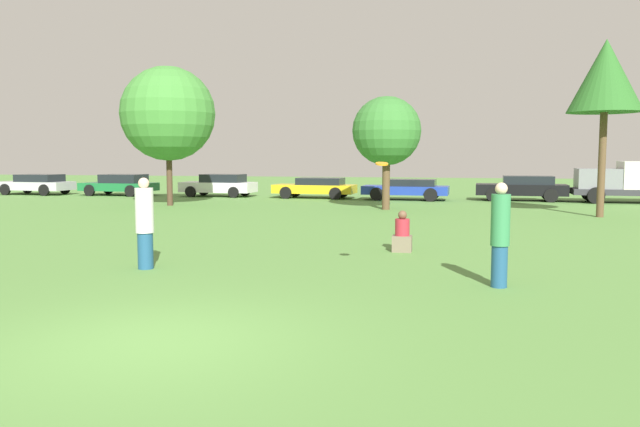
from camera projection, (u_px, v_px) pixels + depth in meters
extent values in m
plane|color=#54843D|center=(154.00, 342.00, 7.90)|extent=(120.00, 120.00, 0.00)
cylinder|color=navy|center=(145.00, 251.00, 12.97)|extent=(0.32, 0.32, 0.76)
cylinder|color=silver|center=(144.00, 210.00, 12.89)|extent=(0.38, 0.38, 0.93)
sphere|color=beige|center=(144.00, 183.00, 12.84)|extent=(0.22, 0.22, 0.22)
cylinder|color=navy|center=(499.00, 266.00, 11.15)|extent=(0.29, 0.29, 0.75)
cylinder|color=#337F4C|center=(501.00, 220.00, 11.08)|extent=(0.34, 0.34, 0.92)
sphere|color=beige|center=(501.00, 189.00, 11.02)|extent=(0.22, 0.22, 0.22)
cylinder|color=orange|center=(382.00, 164.00, 11.79)|extent=(0.25, 0.24, 0.09)
cube|color=#726651|center=(402.00, 244.00, 15.29)|extent=(0.47, 0.39, 0.40)
cylinder|color=#A52633|center=(402.00, 227.00, 15.25)|extent=(0.35, 0.35, 0.41)
sphere|color=brown|center=(402.00, 215.00, 15.22)|extent=(0.22, 0.22, 0.22)
cylinder|color=#473323|center=(169.00, 173.00, 29.26)|extent=(0.27, 0.27, 3.09)
sphere|color=#3D7F33|center=(168.00, 114.00, 29.00)|extent=(4.38, 4.38, 4.38)
cylinder|color=brown|center=(386.00, 180.00, 27.08)|extent=(0.33, 0.33, 2.59)
sphere|color=#33702D|center=(387.00, 131.00, 26.88)|extent=(2.98, 2.98, 2.98)
cylinder|color=brown|center=(602.00, 165.00, 23.71)|extent=(0.27, 0.27, 3.97)
cone|color=#286023|center=(606.00, 76.00, 23.39)|extent=(2.73, 2.73, 2.73)
cube|color=#B2B2B7|center=(35.00, 186.00, 37.57)|extent=(4.46, 2.09, 0.50)
cube|color=black|center=(40.00, 178.00, 37.44)|extent=(2.49, 1.76, 0.44)
cylinder|color=black|center=(5.00, 189.00, 37.04)|extent=(0.68, 0.20, 0.67)
cylinder|color=black|center=(27.00, 188.00, 38.83)|extent=(0.68, 0.20, 0.67)
cylinder|color=black|center=(44.00, 190.00, 36.35)|extent=(0.68, 0.20, 0.67)
cylinder|color=black|center=(65.00, 188.00, 38.14)|extent=(0.68, 0.20, 0.67)
cube|color=#196633|center=(119.00, 187.00, 36.78)|extent=(4.41, 2.10, 0.47)
cube|color=black|center=(123.00, 179.00, 36.65)|extent=(2.46, 1.78, 0.50)
cylinder|color=black|center=(89.00, 190.00, 36.23)|extent=(0.67, 0.19, 0.66)
cylinder|color=black|center=(108.00, 189.00, 38.04)|extent=(0.67, 0.19, 0.66)
cylinder|color=black|center=(130.00, 191.00, 35.55)|extent=(0.67, 0.19, 0.66)
cylinder|color=black|center=(148.00, 189.00, 37.37)|extent=(0.67, 0.19, 0.66)
cube|color=silver|center=(218.00, 187.00, 35.82)|extent=(4.31, 1.91, 0.57)
cube|color=black|center=(223.00, 178.00, 35.69)|extent=(2.40, 1.61, 0.46)
cylinder|color=black|center=(191.00, 192.00, 35.36)|extent=(0.63, 0.25, 0.62)
cylinder|color=black|center=(204.00, 190.00, 36.99)|extent=(0.63, 0.25, 0.62)
cylinder|color=black|center=(234.00, 192.00, 34.69)|extent=(0.63, 0.25, 0.62)
cylinder|color=black|center=(245.00, 191.00, 36.33)|extent=(0.63, 0.25, 0.62)
cube|color=gold|center=(315.00, 189.00, 34.44)|extent=(4.57, 1.97, 0.47)
cube|color=black|center=(320.00, 181.00, 34.31)|extent=(2.54, 1.66, 0.38)
cylinder|color=black|center=(286.00, 193.00, 33.97)|extent=(0.67, 0.25, 0.66)
cylinder|color=black|center=(295.00, 191.00, 35.65)|extent=(0.67, 0.25, 0.66)
cylinder|color=black|center=(335.00, 193.00, 33.26)|extent=(0.67, 0.25, 0.66)
cylinder|color=black|center=(343.00, 192.00, 34.94)|extent=(0.67, 0.25, 0.66)
cube|color=#1E389E|center=(405.00, 190.00, 32.98)|extent=(4.57, 1.93, 0.45)
cube|color=black|center=(412.00, 183.00, 32.86)|extent=(2.54, 1.62, 0.35)
cylinder|color=black|center=(377.00, 194.00, 32.53)|extent=(0.70, 0.23, 0.69)
cylinder|color=black|center=(382.00, 192.00, 34.17)|extent=(0.70, 0.23, 0.69)
cylinder|color=black|center=(431.00, 195.00, 31.83)|extent=(0.70, 0.23, 0.69)
cylinder|color=black|center=(433.00, 193.00, 33.47)|extent=(0.70, 0.23, 0.69)
cube|color=black|center=(521.00, 190.00, 32.46)|extent=(4.63, 1.97, 0.56)
cube|color=black|center=(528.00, 180.00, 32.33)|extent=(2.57, 1.66, 0.43)
cylinder|color=black|center=(493.00, 195.00, 32.00)|extent=(0.71, 0.21, 0.70)
cylinder|color=black|center=(493.00, 193.00, 33.67)|extent=(0.71, 0.21, 0.70)
cylinder|color=black|center=(551.00, 195.00, 31.28)|extent=(0.71, 0.21, 0.70)
cylinder|color=black|center=(548.00, 193.00, 32.96)|extent=(0.71, 0.21, 0.70)
cube|color=slate|center=(599.00, 179.00, 31.24)|extent=(2.26, 2.02, 0.99)
cylinder|color=black|center=(596.00, 196.00, 30.41)|extent=(0.82, 0.27, 0.81)
cylinder|color=black|center=(589.00, 193.00, 32.35)|extent=(0.82, 0.27, 0.81)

